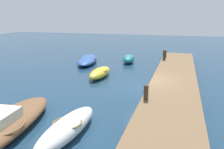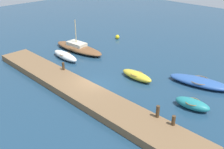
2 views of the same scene
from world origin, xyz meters
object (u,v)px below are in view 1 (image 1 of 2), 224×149
object	(u,v)px
rowboat_yellow	(100,73)
mooring_post_mid_west	(164,55)
motorboat_blue	(88,60)
mooring_post_mid_east	(165,54)
rowboat_white	(68,127)
dinghy_teal	(129,59)
mooring_post_west	(146,93)

from	to	relation	value
rowboat_yellow	mooring_post_mid_west	size ratio (longest dim) A/B	3.83
motorboat_blue	mooring_post_mid_west	xyz separation A→B (m)	(0.73, -7.52, 0.72)
motorboat_blue	mooring_post_mid_east	bearing A→B (deg)	-88.29
rowboat_white	dinghy_teal	xyz separation A→B (m)	(15.29, 0.98, 0.02)
mooring_post_mid_east	rowboat_yellow	bearing A→B (deg)	147.10
rowboat_white	motorboat_blue	distance (m)	14.68
dinghy_teal	mooring_post_mid_east	world-z (taller)	mooring_post_mid_east
motorboat_blue	mooring_post_west	distance (m)	12.87
mooring_post_mid_east	motorboat_blue	bearing A→B (deg)	104.98
rowboat_yellow	mooring_post_mid_east	xyz separation A→B (m)	(6.87, -4.44, 0.60)
motorboat_blue	mooring_post_mid_east	size ratio (longest dim) A/B	8.14
rowboat_yellow	motorboat_blue	distance (m)	5.75
rowboat_yellow	mooring_post_west	bearing A→B (deg)	-140.43
mooring_post_west	mooring_post_mid_east	size ratio (longest dim) A/B	1.08
motorboat_blue	rowboat_white	bearing A→B (deg)	-173.75
mooring_post_mid_west	mooring_post_mid_east	bearing A→B (deg)	0.00
motorboat_blue	mooring_post_mid_west	distance (m)	7.59
dinghy_teal	mooring_post_west	size ratio (longest dim) A/B	3.73
rowboat_yellow	dinghy_teal	bearing A→B (deg)	-6.72
rowboat_yellow	motorboat_blue	bearing A→B (deg)	33.32
mooring_post_west	mooring_post_mid_east	distance (m)	12.44
rowboat_white	motorboat_blue	xyz separation A→B (m)	(13.84, 4.91, -0.04)
rowboat_white	mooring_post_west	size ratio (longest dim) A/B	5.53
rowboat_white	mooring_post_mid_west	size ratio (longest dim) A/B	4.66
rowboat_white	mooring_post_mid_east	distance (m)	16.07
rowboat_yellow	mooring_post_mid_east	size ratio (longest dim) A/B	4.88
mooring_post_west	dinghy_teal	bearing A→B (deg)	16.82
dinghy_teal	mooring_post_mid_east	distance (m)	3.68
motorboat_blue	mooring_post_mid_east	world-z (taller)	mooring_post_mid_east
motorboat_blue	mooring_post_mid_east	distance (m)	7.81
rowboat_yellow	mooring_post_mid_west	distance (m)	7.17
dinghy_teal	mooring_post_mid_west	xyz separation A→B (m)	(-0.73, -3.59, 0.66)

